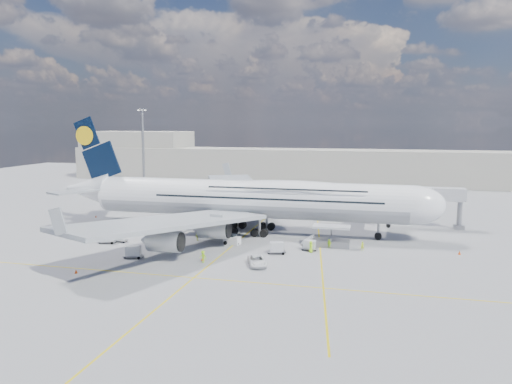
% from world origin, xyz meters
% --- Properties ---
extents(ground, '(300.00, 300.00, 0.00)m').
position_xyz_m(ground, '(0.00, 0.00, 0.00)').
color(ground, gray).
rests_on(ground, ground).
extents(taxi_line_main, '(0.25, 220.00, 0.01)m').
position_xyz_m(taxi_line_main, '(0.00, 0.00, 0.01)').
color(taxi_line_main, '#DABD0B').
rests_on(taxi_line_main, ground).
extents(taxi_line_cross, '(120.00, 0.25, 0.01)m').
position_xyz_m(taxi_line_cross, '(0.00, -20.00, 0.01)').
color(taxi_line_cross, '#DABD0B').
rests_on(taxi_line_cross, ground).
extents(taxi_line_diag, '(14.16, 99.06, 0.01)m').
position_xyz_m(taxi_line_diag, '(14.00, 10.00, 0.01)').
color(taxi_line_diag, '#DABD0B').
rests_on(taxi_line_diag, ground).
extents(airliner, '(77.26, 79.15, 23.71)m').
position_xyz_m(airliner, '(0.26, 10.00, 6.87)').
color(airliner, white).
rests_on(airliner, ground).
extents(jet_bridge, '(18.80, 12.10, 8.50)m').
position_xyz_m(jet_bridge, '(29.81, 20.94, 6.85)').
color(jet_bridge, '#B7B7BC').
rests_on(jet_bridge, ground).
extents(cargo_loader, '(8.53, 3.20, 3.67)m').
position_xyz_m(cargo_loader, '(16.82, 2.89, 1.25)').
color(cargo_loader, silver).
rests_on(cargo_loader, ground).
extents(light_mast, '(3.00, 0.70, 25.50)m').
position_xyz_m(light_mast, '(-40.00, 45.00, 13.21)').
color(light_mast, gray).
rests_on(light_mast, ground).
extents(terminal, '(180.00, 16.00, 12.00)m').
position_xyz_m(terminal, '(0.00, 95.00, 6.00)').
color(terminal, '#B2AD9E').
rests_on(terminal, ground).
extents(hangar, '(40.00, 22.00, 18.00)m').
position_xyz_m(hangar, '(-70.00, 100.00, 9.00)').
color(hangar, '#B2AD9E').
rests_on(hangar, ground).
extents(tree_line, '(160.00, 6.00, 8.00)m').
position_xyz_m(tree_line, '(40.00, 140.00, 4.00)').
color(tree_line, '#193814').
rests_on(tree_line, ground).
extents(dolly_row_a, '(2.63, 1.50, 1.63)m').
position_xyz_m(dolly_row_a, '(-20.82, -3.35, 0.87)').
color(dolly_row_a, gray).
rests_on(dolly_row_a, ground).
extents(dolly_row_b, '(3.33, 2.17, 1.95)m').
position_xyz_m(dolly_row_b, '(-13.23, -12.60, 1.05)').
color(dolly_row_b, gray).
rests_on(dolly_row_b, ground).
extents(dolly_row_c, '(3.55, 2.25, 2.10)m').
position_xyz_m(dolly_row_c, '(-14.91, 0.18, 1.13)').
color(dolly_row_c, gray).
rests_on(dolly_row_c, ground).
extents(dolly_back, '(3.41, 2.43, 1.95)m').
position_xyz_m(dolly_back, '(-22.52, -4.77, 1.05)').
color(dolly_back, gray).
rests_on(dolly_back, ground).
extents(dolly_nose_far, '(3.36, 2.31, 1.94)m').
position_xyz_m(dolly_nose_far, '(8.68, -4.40, 1.04)').
color(dolly_nose_far, gray).
rests_on(dolly_nose_far, ground).
extents(dolly_nose_near, '(2.81, 1.64, 1.72)m').
position_xyz_m(dolly_nose_near, '(13.67, -0.92, 0.92)').
color(dolly_nose_near, gray).
rests_on(dolly_nose_near, ground).
extents(baggage_tug, '(3.28, 2.14, 1.88)m').
position_xyz_m(baggage_tug, '(-0.36, -0.17, 0.83)').
color(baggage_tug, silver).
rests_on(baggage_tug, ground).
extents(catering_truck_inner, '(6.71, 3.85, 3.76)m').
position_xyz_m(catering_truck_inner, '(-11.68, 23.41, 1.77)').
color(catering_truck_inner, gray).
rests_on(catering_truck_inner, ground).
extents(catering_truck_outer, '(7.43, 5.65, 4.09)m').
position_xyz_m(catering_truck_outer, '(-20.36, 35.95, 1.90)').
color(catering_truck_outer, gray).
rests_on(catering_truck_outer, ground).
extents(service_van, '(4.24, 5.86, 1.48)m').
position_xyz_m(service_van, '(7.20, -12.10, 0.74)').
color(service_van, white).
rests_on(service_van, ground).
extents(crew_nose, '(0.62, 0.46, 1.54)m').
position_xyz_m(crew_nose, '(22.48, 1.14, 0.77)').
color(crew_nose, '#D6F219').
rests_on(crew_nose, ground).
extents(crew_loader, '(0.96, 0.86, 1.65)m').
position_xyz_m(crew_loader, '(16.84, 1.06, 0.82)').
color(crew_loader, '#A6E017').
rests_on(crew_loader, ground).
extents(crew_wing, '(0.72, 0.95, 1.50)m').
position_xyz_m(crew_wing, '(-7.49, 1.18, 0.75)').
color(crew_wing, '#CFF119').
rests_on(crew_wing, ground).
extents(crew_van, '(0.81, 1.07, 1.96)m').
position_xyz_m(crew_van, '(14.10, -2.30, 0.98)').
color(crew_van, '#B4FF1A').
rests_on(crew_van, ground).
extents(crew_tug, '(1.36, 0.98, 1.90)m').
position_xyz_m(crew_tug, '(-1.37, -12.47, 0.95)').
color(crew_tug, '#A7F119').
rests_on(crew_tug, ground).
extents(cone_nose, '(0.49, 0.49, 0.63)m').
position_xyz_m(cone_nose, '(38.17, 2.36, 0.30)').
color(cone_nose, '#D6460B').
rests_on(cone_nose, ground).
extents(cone_wing_left_inner, '(0.39, 0.39, 0.50)m').
position_xyz_m(cone_wing_left_inner, '(-10.57, 23.80, 0.24)').
color(cone_wing_left_inner, '#D6460B').
rests_on(cone_wing_left_inner, ground).
extents(cone_wing_left_outer, '(0.43, 0.43, 0.55)m').
position_xyz_m(cone_wing_left_outer, '(-18.98, 40.59, 0.27)').
color(cone_wing_left_outer, '#D6460B').
rests_on(cone_wing_left_outer, ground).
extents(cone_wing_right_inner, '(0.44, 0.44, 0.56)m').
position_xyz_m(cone_wing_right_inner, '(-1.90, -11.31, 0.27)').
color(cone_wing_right_inner, '#D6460B').
rests_on(cone_wing_right_inner, ground).
extents(cone_wing_right_outer, '(0.46, 0.46, 0.59)m').
position_xyz_m(cone_wing_right_outer, '(-17.31, -22.21, 0.28)').
color(cone_wing_right_outer, '#D6460B').
rests_on(cone_wing_right_outer, ground).
extents(cone_tail, '(0.39, 0.39, 0.49)m').
position_xyz_m(cone_tail, '(-38.12, 16.69, 0.24)').
color(cone_tail, '#D6460B').
rests_on(cone_tail, ground).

